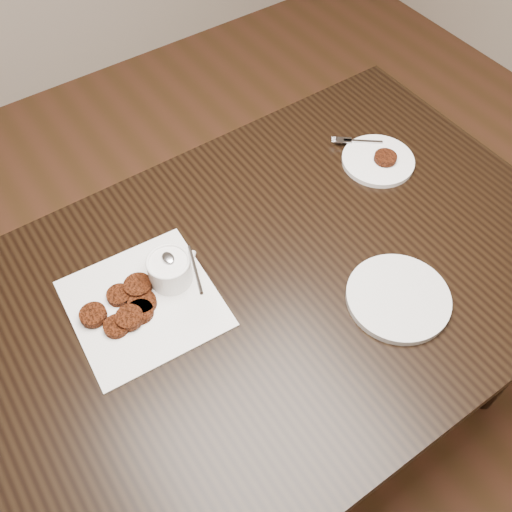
{
  "coord_description": "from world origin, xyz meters",
  "views": [
    {
      "loc": [
        -0.42,
        -0.45,
        1.72
      ],
      "look_at": [
        -0.04,
        0.11,
        0.8
      ],
      "focal_mm": 39.79,
      "sensor_mm": 36.0,
      "label": 1
    }
  ],
  "objects_px": {
    "sauce_ramekin": "(168,260)",
    "table": "(269,360)",
    "plate_empty": "(398,298)",
    "plate_with_patty": "(378,159)",
    "napkin": "(144,303)"
  },
  "relations": [
    {
      "from": "plate_with_patty",
      "to": "napkin",
      "type": "bearing_deg",
      "value": -176.76
    },
    {
      "from": "sauce_ramekin",
      "to": "plate_with_patty",
      "type": "distance_m",
      "value": 0.58
    },
    {
      "from": "table",
      "to": "plate_empty",
      "type": "height_order",
      "value": "plate_empty"
    },
    {
      "from": "sauce_ramekin",
      "to": "plate_empty",
      "type": "distance_m",
      "value": 0.47
    },
    {
      "from": "table",
      "to": "sauce_ramekin",
      "type": "height_order",
      "value": "sauce_ramekin"
    },
    {
      "from": "sauce_ramekin",
      "to": "napkin",
      "type": "bearing_deg",
      "value": -164.69
    },
    {
      "from": "plate_with_patty",
      "to": "plate_empty",
      "type": "bearing_deg",
      "value": -126.01
    },
    {
      "from": "table",
      "to": "napkin",
      "type": "distance_m",
      "value": 0.46
    },
    {
      "from": "plate_empty",
      "to": "table",
      "type": "bearing_deg",
      "value": 134.16
    },
    {
      "from": "table",
      "to": "plate_empty",
      "type": "bearing_deg",
      "value": -45.84
    },
    {
      "from": "napkin",
      "to": "plate_with_patty",
      "type": "xyz_separation_m",
      "value": [
        0.66,
        0.04,
        0.01
      ]
    },
    {
      "from": "sauce_ramekin",
      "to": "table",
      "type": "bearing_deg",
      "value": -34.43
    },
    {
      "from": "napkin",
      "to": "plate_empty",
      "type": "bearing_deg",
      "value": -33.42
    },
    {
      "from": "table",
      "to": "napkin",
      "type": "height_order",
      "value": "napkin"
    },
    {
      "from": "table",
      "to": "sauce_ramekin",
      "type": "xyz_separation_m",
      "value": [
        -0.17,
        0.12,
        0.44
      ]
    }
  ]
}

